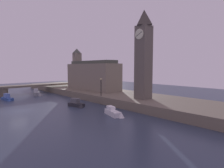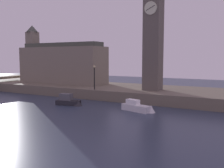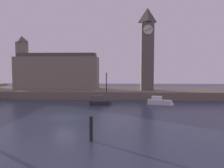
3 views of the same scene
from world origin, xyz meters
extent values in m
plane|color=#2D384C|center=(0.00, 0.00, 0.00)|extent=(120.00, 120.00, 0.00)
cube|color=#6B6051|center=(0.00, 20.00, 0.75)|extent=(70.00, 12.00, 1.50)
cube|color=#5B544C|center=(11.44, 18.36, 8.07)|extent=(2.38, 2.38, 13.13)
cylinder|color=beige|center=(11.44, 17.11, 13.06)|extent=(1.81, 0.12, 1.81)
cube|color=black|center=(11.44, 17.04, 13.06)|extent=(1.32, 0.04, 0.69)
pyramid|color=#403A35|center=(11.44, 18.36, 16.03)|extent=(2.61, 2.61, 2.80)
cube|color=slate|center=(-6.92, 20.25, 4.81)|extent=(16.88, 5.16, 6.62)
cube|color=slate|center=(-14.40, 20.25, 6.37)|extent=(1.91, 1.91, 9.74)
pyramid|color=#474C42|center=(-14.40, 20.25, 11.89)|extent=(2.10, 2.10, 1.30)
cube|color=#42473D|center=(-6.92, 20.25, 8.52)|extent=(16.03, 3.09, 0.80)
cube|color=#6B6051|center=(-20.16, 4.08, 2.24)|extent=(2.88, 35.84, 0.50)
cylinder|color=#6B6051|center=(-20.16, 2.08, 1.00)|extent=(2.60, 2.60, 1.99)
cylinder|color=black|center=(3.74, 14.60, 3.11)|extent=(0.16, 0.16, 3.22)
sphere|color=#F2E099|center=(3.74, 14.60, 4.90)|extent=(0.36, 0.36, 0.36)
cube|color=#2D4C93|center=(-13.13, 1.47, 0.28)|extent=(3.79, 1.82, 0.56)
cube|color=#5B7AC1|center=(-13.56, 1.47, 0.98)|extent=(1.52, 1.08, 0.86)
cone|color=#2D4C93|center=(-11.31, 1.47, 0.31)|extent=(1.27, 1.27, 0.91)
cube|color=gray|center=(-16.24, 9.14, 0.43)|extent=(4.68, 2.62, 0.86)
cube|color=#A8ADB2|center=(-16.78, 9.14, 1.24)|extent=(1.94, 1.44, 0.77)
cone|color=gray|center=(-14.01, 9.14, 0.47)|extent=(1.57, 1.57, 1.12)
cube|color=silver|center=(12.56, 9.89, 0.38)|extent=(3.82, 2.11, 0.75)
cube|color=white|center=(12.12, 9.89, 1.05)|extent=(1.71, 1.20, 0.60)
cone|color=silver|center=(14.38, 9.89, 0.41)|extent=(1.29, 1.29, 0.91)
cube|color=#232328|center=(3.06, 9.27, 0.30)|extent=(3.35, 2.01, 0.61)
cube|color=#515156|center=(2.69, 9.27, 1.04)|extent=(1.77, 1.28, 0.86)
cone|color=#232328|center=(4.63, 9.27, 0.34)|extent=(1.46, 1.46, 0.78)
camera|label=1|loc=(34.10, -9.35, 7.33)|focal=31.12mm
camera|label=2|loc=(24.51, -17.62, 6.25)|focal=41.63mm
camera|label=3|loc=(6.79, -25.02, 5.66)|focal=35.22mm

